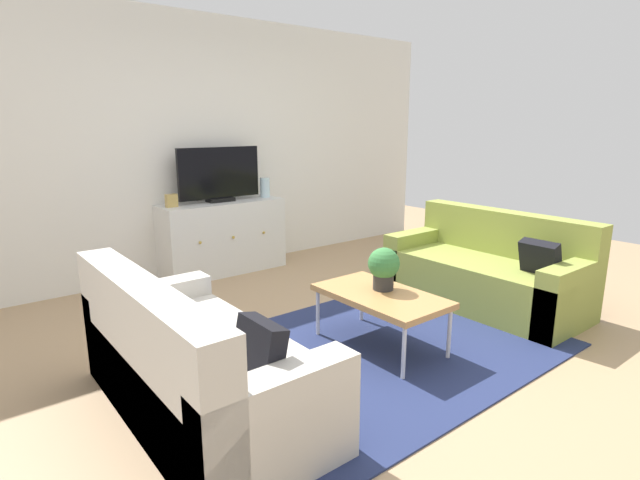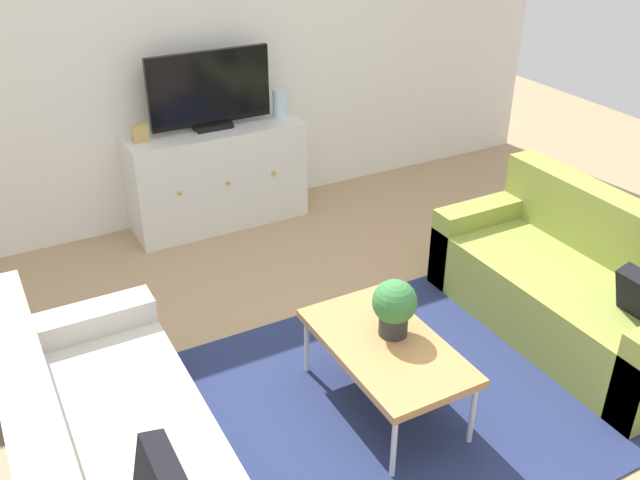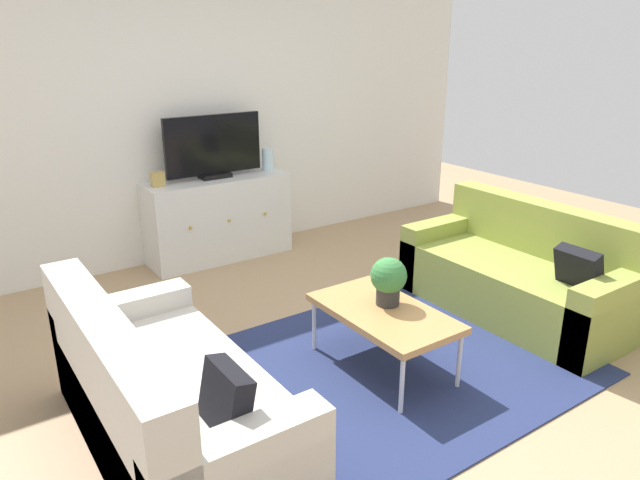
{
  "view_description": "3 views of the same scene",
  "coord_description": "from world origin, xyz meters",
  "px_view_note": "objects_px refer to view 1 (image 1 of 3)",
  "views": [
    {
      "loc": [
        -2.41,
        -2.48,
        1.59
      ],
      "look_at": [
        0.0,
        0.54,
        0.68
      ],
      "focal_mm": 27.79,
      "sensor_mm": 36.0,
      "label": 1
    },
    {
      "loc": [
        -1.64,
        -2.5,
        2.59
      ],
      "look_at": [
        0.0,
        0.54,
        0.68
      ],
      "focal_mm": 39.52,
      "sensor_mm": 36.0,
      "label": 2
    },
    {
      "loc": [
        -2.19,
        -2.63,
        2.04
      ],
      "look_at": [
        0.0,
        0.54,
        0.68
      ],
      "focal_mm": 33.06,
      "sensor_mm": 36.0,
      "label": 3
    }
  ],
  "objects_px": {
    "coffee_table": "(381,297)",
    "potted_plant": "(384,267)",
    "flat_screen_tv": "(219,175)",
    "mantel_clock": "(171,201)",
    "tv_console": "(223,237)",
    "glass_vase": "(265,187)",
    "couch_left_side": "(189,370)",
    "couch_right_side": "(489,273)"
  },
  "relations": [
    {
      "from": "couch_left_side",
      "to": "mantel_clock",
      "type": "bearing_deg",
      "value": 68.96
    },
    {
      "from": "tv_console",
      "to": "mantel_clock",
      "type": "distance_m",
      "value": 0.71
    },
    {
      "from": "flat_screen_tv",
      "to": "mantel_clock",
      "type": "bearing_deg",
      "value": -177.92
    },
    {
      "from": "flat_screen_tv",
      "to": "glass_vase",
      "type": "distance_m",
      "value": 0.58
    },
    {
      "from": "coffee_table",
      "to": "flat_screen_tv",
      "type": "bearing_deg",
      "value": 89.56
    },
    {
      "from": "glass_vase",
      "to": "mantel_clock",
      "type": "xyz_separation_m",
      "value": [
        -1.1,
        0.0,
        -0.05
      ]
    },
    {
      "from": "coffee_table",
      "to": "tv_console",
      "type": "relative_size",
      "value": 0.71
    },
    {
      "from": "tv_console",
      "to": "glass_vase",
      "type": "xyz_separation_m",
      "value": [
        0.55,
        0.0,
        0.5
      ]
    },
    {
      "from": "couch_right_side",
      "to": "mantel_clock",
      "type": "height_order",
      "value": "mantel_clock"
    },
    {
      "from": "tv_console",
      "to": "flat_screen_tv",
      "type": "distance_m",
      "value": 0.67
    },
    {
      "from": "potted_plant",
      "to": "mantel_clock",
      "type": "height_order",
      "value": "mantel_clock"
    },
    {
      "from": "coffee_table",
      "to": "flat_screen_tv",
      "type": "height_order",
      "value": "flat_screen_tv"
    },
    {
      "from": "tv_console",
      "to": "mantel_clock",
      "type": "height_order",
      "value": "mantel_clock"
    },
    {
      "from": "couch_left_side",
      "to": "tv_console",
      "type": "height_order",
      "value": "couch_left_side"
    },
    {
      "from": "couch_left_side",
      "to": "glass_vase",
      "type": "relative_size",
      "value": 7.73
    },
    {
      "from": "couch_right_side",
      "to": "flat_screen_tv",
      "type": "bearing_deg",
      "value": 120.29
    },
    {
      "from": "coffee_table",
      "to": "tv_console",
      "type": "xyz_separation_m",
      "value": [
        0.02,
        2.41,
        0.01
      ]
    },
    {
      "from": "couch_left_side",
      "to": "flat_screen_tv",
      "type": "relative_size",
      "value": 1.85
    },
    {
      "from": "couch_right_side",
      "to": "flat_screen_tv",
      "type": "xyz_separation_m",
      "value": [
        -1.4,
        2.39,
        0.78
      ]
    },
    {
      "from": "tv_console",
      "to": "flat_screen_tv",
      "type": "xyz_separation_m",
      "value": [
        0.0,
        0.02,
        0.67
      ]
    },
    {
      "from": "glass_vase",
      "to": "mantel_clock",
      "type": "distance_m",
      "value": 1.1
    },
    {
      "from": "couch_right_side",
      "to": "coffee_table",
      "type": "distance_m",
      "value": 1.42
    },
    {
      "from": "couch_left_side",
      "to": "mantel_clock",
      "type": "xyz_separation_m",
      "value": [
        0.91,
        2.37,
        0.56
      ]
    },
    {
      "from": "couch_left_side",
      "to": "couch_right_side",
      "type": "relative_size",
      "value": 1.0
    },
    {
      "from": "potted_plant",
      "to": "glass_vase",
      "type": "xyz_separation_m",
      "value": [
        0.5,
        2.36,
        0.3
      ]
    },
    {
      "from": "flat_screen_tv",
      "to": "mantel_clock",
      "type": "relative_size",
      "value": 7.11
    },
    {
      "from": "coffee_table",
      "to": "potted_plant",
      "type": "distance_m",
      "value": 0.22
    },
    {
      "from": "couch_right_side",
      "to": "flat_screen_tv",
      "type": "relative_size",
      "value": 1.85
    },
    {
      "from": "couch_left_side",
      "to": "mantel_clock",
      "type": "height_order",
      "value": "mantel_clock"
    },
    {
      "from": "coffee_table",
      "to": "potted_plant",
      "type": "bearing_deg",
      "value": 34.26
    },
    {
      "from": "couch_right_side",
      "to": "glass_vase",
      "type": "xyz_separation_m",
      "value": [
        -0.85,
        2.37,
        0.61
      ]
    },
    {
      "from": "coffee_table",
      "to": "potted_plant",
      "type": "height_order",
      "value": "potted_plant"
    },
    {
      "from": "glass_vase",
      "to": "coffee_table",
      "type": "bearing_deg",
      "value": -103.29
    },
    {
      "from": "couch_right_side",
      "to": "potted_plant",
      "type": "xyz_separation_m",
      "value": [
        -1.35,
        0.01,
        0.31
      ]
    },
    {
      "from": "tv_console",
      "to": "flat_screen_tv",
      "type": "bearing_deg",
      "value": 90.0
    },
    {
      "from": "couch_left_side",
      "to": "potted_plant",
      "type": "bearing_deg",
      "value": 0.56
    },
    {
      "from": "coffee_table",
      "to": "tv_console",
      "type": "height_order",
      "value": "tv_console"
    },
    {
      "from": "potted_plant",
      "to": "glass_vase",
      "type": "height_order",
      "value": "glass_vase"
    },
    {
      "from": "couch_left_side",
      "to": "glass_vase",
      "type": "bearing_deg",
      "value": 49.69
    },
    {
      "from": "coffee_table",
      "to": "potted_plant",
      "type": "xyz_separation_m",
      "value": [
        0.07,
        0.05,
        0.2
      ]
    },
    {
      "from": "potted_plant",
      "to": "glass_vase",
      "type": "relative_size",
      "value": 1.41
    },
    {
      "from": "couch_right_side",
      "to": "mantel_clock",
      "type": "bearing_deg",
      "value": 129.38
    }
  ]
}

